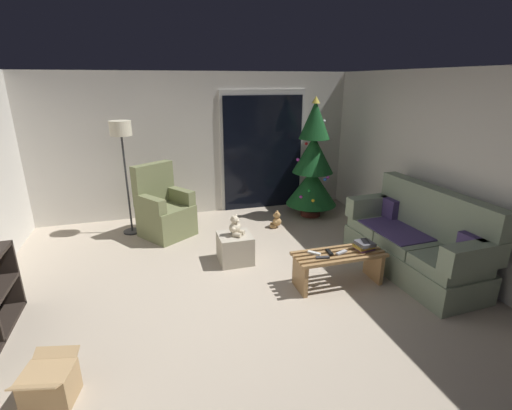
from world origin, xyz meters
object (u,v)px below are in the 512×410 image
ottoman (235,248)px  cardboard_box_open_near_shelf (50,385)px  remote_white (314,253)px  coffee_table (338,264)px  christmas_tree (313,166)px  cell_phone (365,241)px  remote_silver (342,252)px  book_stack (364,245)px  remote_black (329,252)px  couch (416,242)px  remote_graphite (323,258)px  floor_lamp (122,140)px  armchair (164,211)px  teddy_bear_cream (235,227)px  teddy_bear_honey_by_tree (276,220)px

ottoman → cardboard_box_open_near_shelf: size_ratio=0.87×
remote_white → coffee_table: bearing=124.8°
christmas_tree → cardboard_box_open_near_shelf: 4.93m
cardboard_box_open_near_shelf → cell_phone: bearing=16.1°
remote_silver → book_stack: book_stack is taller
coffee_table → book_stack: bearing=-0.1°
remote_black → ottoman: size_ratio=0.35×
couch → ottoman: (-2.16, 0.89, -0.20)m
remote_graphite → floor_lamp: size_ratio=0.09×
remote_black → remote_graphite: size_ratio=1.00×
remote_silver → armchair: bearing=-158.2°
remote_silver → cardboard_box_open_near_shelf: (-2.96, -0.92, -0.28)m
remote_graphite → floor_lamp: 3.46m
cell_phone → christmas_tree: bearing=97.5°
christmas_tree → teddy_bear_cream: 2.26m
coffee_table → cardboard_box_open_near_shelf: size_ratio=2.16×
couch → ottoman: bearing=157.6°
remote_white → remote_silver: bearing=123.1°
remote_white → couch: bearing=135.5°
remote_black → book_stack: book_stack is taller
remote_black → remote_silver: bearing=-14.2°
remote_black → floor_lamp: (-2.32, 2.36, 1.08)m
remote_silver → remote_white: (-0.32, 0.08, 0.00)m
coffee_table → armchair: size_ratio=0.97×
coffee_table → teddy_bear_cream: (-1.04, 0.92, 0.24)m
couch → cell_phone: (-0.77, -0.03, 0.13)m
remote_white → teddy_bear_honey_by_tree: 1.90m
teddy_bear_cream → cardboard_box_open_near_shelf: bearing=-135.6°
couch → teddy_bear_honey_by_tree: size_ratio=6.92×
cell_phone → floor_lamp: (-2.77, 2.38, 0.98)m
remote_black → coffee_table: bearing=-11.4°
couch → armchair: bearing=145.1°
cell_phone → teddy_bear_honey_by_tree: 2.02m
couch → cardboard_box_open_near_shelf: size_ratio=3.88×
coffee_table → ottoman: (-1.05, 0.93, -0.08)m
couch → cardboard_box_open_near_shelf: bearing=-166.5°
remote_silver → cell_phone: size_ratio=1.08×
remote_silver → armchair: (-1.93, 2.15, -0.03)m
remote_silver → book_stack: (0.31, 0.01, 0.04)m
armchair → book_stack: bearing=-43.7°
christmas_tree → book_stack: bearing=-98.8°
coffee_table → armchair: 2.87m
couch → remote_white: 1.40m
floor_lamp → book_stack: bearing=-40.9°
remote_silver → cardboard_box_open_near_shelf: bearing=-92.8°
teddy_bear_honey_by_tree → cardboard_box_open_near_shelf: size_ratio=0.56×
remote_black → armchair: size_ratio=0.14×
couch → remote_graphite: 1.36m
remote_graphite → christmas_tree: (0.94, 2.38, 0.50)m
remote_white → armchair: 2.63m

